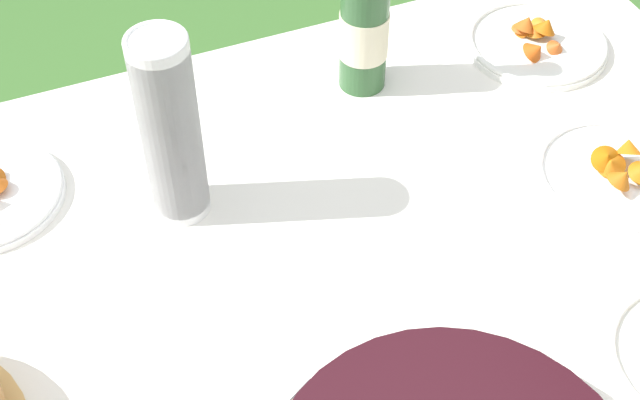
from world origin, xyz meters
TOP-DOWN VIEW (x-y plane):
  - cup_stack at (0.06, 0.31)m, footprint 0.07×0.07m
  - cider_bottle_green at (0.37, 0.44)m, footprint 0.07×0.07m
  - snack_plate_left at (0.66, 0.42)m, footprint 0.22×0.22m
  - snack_plate_right at (0.60, 0.13)m, footprint 0.21×0.21m

SIDE VIEW (x-z plane):
  - snack_plate_left at x=0.66m, z-range 0.66..0.72m
  - snack_plate_right at x=0.60m, z-range 0.66..0.72m
  - cider_bottle_green at x=0.37m, z-range 0.64..0.94m
  - cup_stack at x=0.06m, z-range 0.68..0.94m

